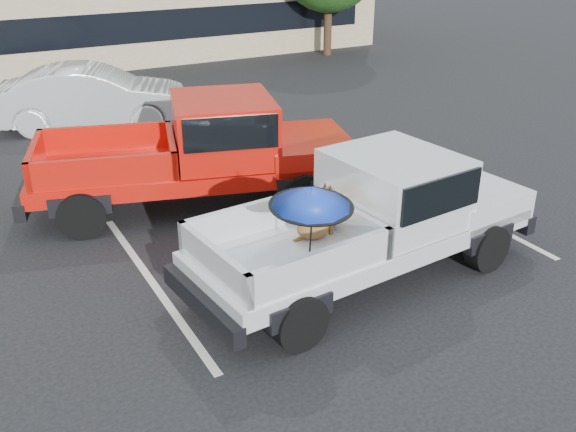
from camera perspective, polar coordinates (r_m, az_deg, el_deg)
name	(u,v)px	position (r m, az deg, el deg)	size (l,w,h in m)	color
ground	(391,293)	(9.69, 9.18, -6.78)	(90.00, 90.00, 0.00)	black
stripe_left	(153,283)	(10.02, -11.92, -5.85)	(0.12, 5.00, 0.01)	silver
stripe_right	(452,205)	(12.81, 14.38, 0.94)	(0.12, 5.00, 0.01)	silver
silver_pickup	(382,210)	(9.76, 8.32, 0.52)	(5.85, 2.51, 2.06)	black
red_pickup	(215,147)	(12.25, -6.53, 6.11)	(6.59, 3.82, 2.06)	black
silver_sedan	(94,97)	(17.77, -16.89, 10.08)	(1.71, 4.90, 1.62)	silver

